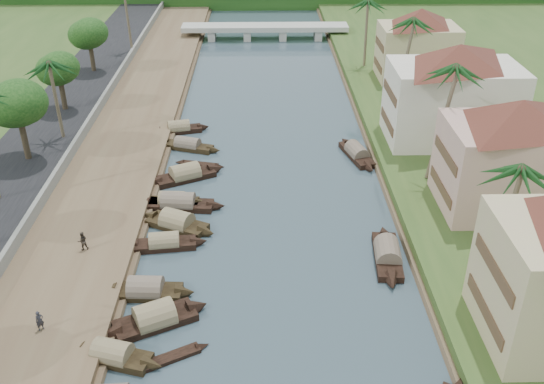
{
  "coord_description": "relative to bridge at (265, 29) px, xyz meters",
  "views": [
    {
      "loc": [
        -0.84,
        -30.82,
        28.08
      ],
      "look_at": [
        0.07,
        15.31,
        2.0
      ],
      "focal_mm": 40.0,
      "sensor_mm": 36.0,
      "label": 1
    }
  ],
  "objects": [
    {
      "name": "tree_3",
      "position": [
        -24.0,
        -48.27,
        5.38
      ],
      "size": [
        5.34,
        5.34,
        7.98
      ],
      "color": "#413425",
      "rests_on": "ground"
    },
    {
      "name": "canoe_2",
      "position": [
        -7.16,
        -47.48,
        -1.62
      ],
      "size": [
        5.36,
        2.0,
        0.77
      ],
      "rotation": [
        0.0,
        0.0,
        -0.24
      ],
      "color": "black",
      "rests_on": "ground"
    },
    {
      "name": "ground",
      "position": [
        -0.0,
        -72.0,
        -1.72
      ],
      "size": [
        220.0,
        220.0,
        0.0
      ],
      "primitive_type": "plane",
      "color": "#354750",
      "rests_on": "ground"
    },
    {
      "name": "sampan_6",
      "position": [
        -9.26,
        -68.17,
        -1.31
      ],
      "size": [
        7.34,
        2.12,
        2.18
      ],
      "rotation": [
        0.0,
        0.0,
        -0.05
      ],
      "color": "black",
      "rests_on": "ground"
    },
    {
      "name": "tree_5",
      "position": [
        -24.0,
        -20.73,
        4.72
      ],
      "size": [
        4.75,
        4.75,
        7.08
      ],
      "color": "#413425",
      "rests_on": "ground"
    },
    {
      "name": "bridge",
      "position": [
        0.0,
        0.0,
        0.0
      ],
      "size": [
        28.0,
        4.0,
        2.4
      ],
      "color": "#ADACA2",
      "rests_on": "ground"
    },
    {
      "name": "building_far",
      "position": [
        18.99,
        -44.0,
        4.66
      ],
      "size": [
        15.59,
        15.59,
        10.2
      ],
      "color": "silver",
      "rests_on": "right_bank"
    },
    {
      "name": "sampan_5",
      "position": [
        -8.14,
        -71.24,
        -1.3
      ],
      "size": [
        7.83,
        5.13,
        2.45
      ],
      "rotation": [
        0.0,
        0.0,
        0.45
      ],
      "color": "black",
      "rests_on": "ground"
    },
    {
      "name": "left_bank",
      "position": [
        -16.0,
        -52.0,
        -1.32
      ],
      "size": [
        10.0,
        180.0,
        0.8
      ],
      "primitive_type": "cube",
      "color": "brown",
      "rests_on": "ground"
    },
    {
      "name": "palm_7",
      "position": [
        14.0,
        -18.75,
        8.34
      ],
      "size": [
        3.2,
        3.2,
        10.62
      ],
      "color": "brown",
      "rests_on": "ground"
    },
    {
      "name": "person_far",
      "position": [
        -14.83,
        -63.42,
        -0.14
      ],
      "size": [
        0.94,
        0.86,
        1.57
      ],
      "primitive_type": "imported",
      "rotation": [
        0.0,
        0.0,
        3.57
      ],
      "color": "#352D25",
      "rests_on": "left_bank"
    },
    {
      "name": "sampan_7",
      "position": [
        -8.74,
        -62.14,
        -1.32
      ],
      "size": [
        7.19,
        2.24,
        1.93
      ],
      "rotation": [
        0.0,
        0.0,
        0.12
      ],
      "color": "black",
      "rests_on": "ground"
    },
    {
      "name": "palm_6",
      "position": [
        -22.0,
        -43.16,
        7.59
      ],
      "size": [
        3.2,
        3.2,
        9.64
      ],
      "color": "brown",
      "rests_on": "ground"
    },
    {
      "name": "palm_2",
      "position": [
        15.0,
        -52.86,
        9.95
      ],
      "size": [
        3.2,
        3.2,
        12.27
      ],
      "color": "brown",
      "rests_on": "ground"
    },
    {
      "name": "road",
      "position": [
        -24.5,
        -52.0,
        -1.02
      ],
      "size": [
        8.0,
        180.0,
        1.4
      ],
      "primitive_type": "cube",
      "color": "black",
      "rests_on": "ground"
    },
    {
      "name": "sampan_11",
      "position": [
        -8.28,
        -50.41,
        -1.3
      ],
      "size": [
        8.1,
        5.24,
        2.33
      ],
      "rotation": [
        0.0,
        0.0,
        0.46
      ],
      "color": "black",
      "rests_on": "ground"
    },
    {
      "name": "sampan_9",
      "position": [
        -8.32,
        -55.88,
        -1.31
      ],
      "size": [
        8.77,
        2.4,
        2.19
      ],
      "rotation": [
        0.0,
        0.0,
        -0.09
      ],
      "color": "black",
      "rests_on": "ground"
    },
    {
      "name": "tree_6",
      "position": [
        24.0,
        -43.59,
        4.29
      ],
      "size": [
        4.54,
        4.54,
        6.77
      ],
      "color": "#413425",
      "rests_on": "ground"
    },
    {
      "name": "sampan_10",
      "position": [
        -8.94,
        -55.46,
        -1.32
      ],
      "size": [
        6.82,
        1.84,
        1.91
      ],
      "rotation": [
        0.0,
        0.0,
        -0.05
      ],
      "color": "black",
      "rests_on": "ground"
    },
    {
      "name": "palm_3",
      "position": [
        16.0,
        -33.24,
        9.25
      ],
      "size": [
        3.2,
        3.2,
        11.55
      ],
      "color": "brown",
      "rests_on": "ground"
    },
    {
      "name": "sampan_15",
      "position": [
        8.99,
        -64.11,
        -1.3
      ],
      "size": [
        2.44,
        8.64,
        2.28
      ],
      "rotation": [
        0.0,
        0.0,
        1.49
      ],
      "color": "black",
      "rests_on": "ground"
    },
    {
      "name": "sampan_12",
      "position": [
        -8.74,
        -43.56,
        -1.32
      ],
      "size": [
        7.71,
        3.77,
        1.88
      ],
      "rotation": [
        0.0,
        0.0,
        -0.33
      ],
      "color": "black",
      "rests_on": "ground"
    },
    {
      "name": "sampan_13",
      "position": [
        -10.18,
        -39.04,
        -1.31
      ],
      "size": [
        7.24,
        3.06,
        1.98
      ],
      "rotation": [
        0.0,
        0.0,
        0.23
      ],
      "color": "black",
      "rests_on": "ground"
    },
    {
      "name": "sampan_8",
      "position": [
        -8.06,
        -59.14,
        -1.3
      ],
      "size": [
        7.49,
        4.92,
        2.31
      ],
      "rotation": [
        0.0,
        0.0,
        -0.46
      ],
      "color": "black",
      "rests_on": "ground"
    },
    {
      "name": "palm_1",
      "position": [
        16.0,
        -67.48,
        7.82
      ],
      "size": [
        3.2,
        3.2,
        10.08
      ],
      "color": "brown",
      "rests_on": "ground"
    },
    {
      "name": "sampan_16",
      "position": [
        9.17,
        -45.89,
        -1.31
      ],
      "size": [
        3.66,
        8.45,
        2.06
      ],
      "rotation": [
        0.0,
        0.0,
        1.83
      ],
      "color": "black",
      "rests_on": "ground"
    },
    {
      "name": "retaining_wall",
      "position": [
        -20.2,
        -52.0,
        -0.37
      ],
      "size": [
        0.4,
        180.0,
        1.1
      ],
      "primitive_type": "cube",
      "color": "slate",
      "rests_on": "left_bank"
    },
    {
      "name": "tree_4",
      "position": [
        -24.0,
        -35.08,
        4.49
      ],
      "size": [
        4.44,
        4.44,
        6.73
      ],
      "color": "#413425",
      "rests_on": "ground"
    },
    {
      "name": "right_bank",
      "position": [
        19.0,
        -52.0,
        -1.12
      ],
      "size": [
        16.0,
        180.0,
        1.2
      ],
      "primitive_type": "cube",
      "color": "#304B1E",
      "rests_on": "ground"
    },
    {
      "name": "person_near",
      "position": [
        -15.31,
        -72.52,
        -0.19
      ],
      "size": [
        0.63,
        0.61,
        1.46
      ],
      "primitive_type": "imported",
      "rotation": [
        0.0,
        0.0,
        0.71
      ],
      "color": "#24242B",
      "rests_on": "left_bank"
    },
    {
      "name": "building_distant",
      "position": [
        19.99,
        -24.0,
        4.16
      ],
      "size": [
        12.62,
        12.62,
        9.2
      ],
      "color": "tan",
      "rests_on": "right_bank"
    },
    {
      "name": "canoe_1",
      "position": [
        -6.69,
        -74.54,
        -1.62
      ],
      "size": [
        5.08,
        3.19,
        0.85
      ],
      "rotation": [
        0.0,
        0.0,
        0.48
      ],
      "color": "black",
      "rests_on": "ground"
    },
    {
      "name": "sampan_4",
      "position": [
        -10.31,
        -74.57,
        -1.31
      ],
      "size": [
        7.09,
        3.44,
        2.01
      ],
      "rotation": [
        0.0,
        0.0,
        -0.29
      ],
      "color": "black",
      "rests_on": "ground"
    },
    {
      "name": "building_mid",
      "position": [
        19.99,
        -58.0,
        4.41
      ],
      "size": [
        14.11,
        14.11,
        9.7
      ],
      "color": "tan",
      "rests_on": "right_bank"
    }
  ]
}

